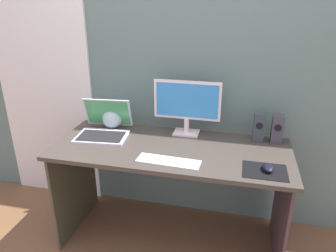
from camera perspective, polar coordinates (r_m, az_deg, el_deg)
The scene contains 12 objects.
ground_plane at distance 2.53m, azimuth 0.45°, elevation -19.34°, with size 8.00×8.00×0.00m, color brown.
wall_back at distance 2.34m, azimuth 2.85°, elevation 11.62°, with size 6.00×0.04×2.50m, color slate.
door_left at distance 2.80m, azimuth -21.23°, elevation 6.90°, with size 0.82×0.02×2.02m, color white.
desk at distance 2.18m, azimuth 0.50°, elevation -7.34°, with size 1.57×0.66×0.75m.
monitor at distance 2.24m, azimuth 3.43°, elevation 3.88°, with size 0.47×0.14×0.39m.
speaker_right at distance 2.26m, azimuth 18.99°, elevation -0.50°, with size 0.07×0.08×0.20m.
speaker_near_monitor at distance 2.25m, azimuth 16.00°, elevation -0.22°, with size 0.07×0.07×0.20m.
laptop at distance 2.32m, azimuth -11.43°, elevation -0.39°, with size 0.38×0.37×0.24m.
fishbowl at distance 2.43m, azimuth -9.95°, elevation 1.32°, with size 0.15×0.15×0.15m, color silver.
keyboard_external at distance 1.92m, azimuth 0.06°, elevation -6.38°, with size 0.38×0.11×0.01m, color white.
mousepad at distance 1.91m, azimuth 16.98°, elevation -7.72°, with size 0.25×0.20×0.00m, color black.
mouse at distance 1.91m, azimuth 17.51°, elevation -7.14°, with size 0.06×0.10×0.04m, color black.
Camera 1 is at (0.42, -1.85, 1.68)m, focal length 33.97 mm.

